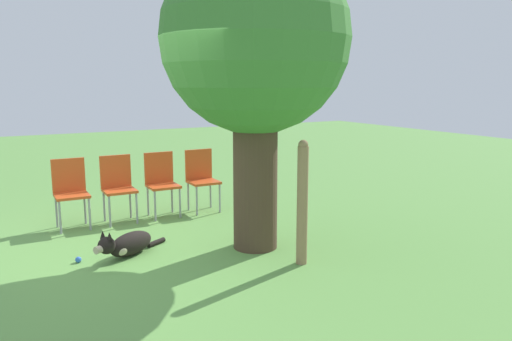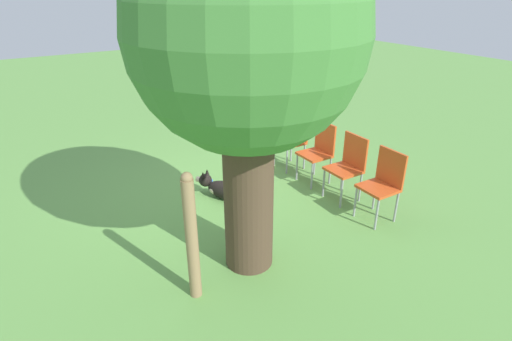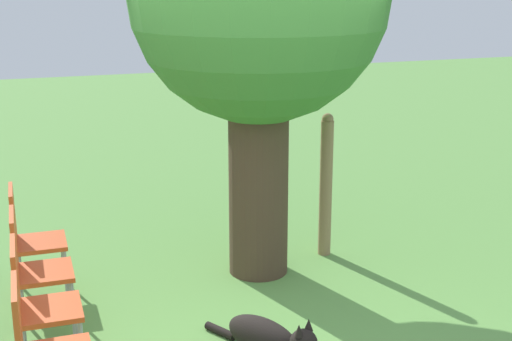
{
  "view_description": "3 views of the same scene",
  "coord_description": "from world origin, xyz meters",
  "px_view_note": "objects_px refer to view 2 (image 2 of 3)",
  "views": [
    {
      "loc": [
        5.57,
        -1.48,
        2.0
      ],
      "look_at": [
        0.45,
        1.38,
        0.96
      ],
      "focal_mm": 35.0,
      "sensor_mm": 36.0,
      "label": 1
    },
    {
      "loc": [
        2.34,
        4.55,
        2.91
      ],
      "look_at": [
        0.3,
        1.29,
        1.08
      ],
      "focal_mm": 28.0,
      "sensor_mm": 36.0,
      "label": 2
    },
    {
      "loc": [
        -1.57,
        -4.34,
        2.64
      ],
      "look_at": [
        0.39,
        1.29,
        0.98
      ],
      "focal_mm": 50.0,
      "sensor_mm": 36.0,
      "label": 3
    }
  ],
  "objects_px": {
    "dog": "(222,189)",
    "tennis_ball": "(211,181)",
    "red_chair_1": "(319,148)",
    "oak_tree": "(247,42)",
    "fence_post": "(192,237)",
    "red_chair_0": "(294,136)",
    "red_chair_3": "(384,181)",
    "red_chair_2": "(348,163)"
  },
  "relations": [
    {
      "from": "red_chair_0",
      "to": "red_chair_2",
      "type": "distance_m",
      "value": 1.3
    },
    {
      "from": "dog",
      "to": "red_chair_1",
      "type": "height_order",
      "value": "red_chair_1"
    },
    {
      "from": "oak_tree",
      "to": "fence_post",
      "type": "relative_size",
      "value": 2.58
    },
    {
      "from": "fence_post",
      "to": "red_chair_1",
      "type": "bearing_deg",
      "value": -153.75
    },
    {
      "from": "oak_tree",
      "to": "red_chair_1",
      "type": "bearing_deg",
      "value": -149.51
    },
    {
      "from": "red_chair_0",
      "to": "red_chair_3",
      "type": "distance_m",
      "value": 1.95
    },
    {
      "from": "dog",
      "to": "red_chair_2",
      "type": "bearing_deg",
      "value": -151.11
    },
    {
      "from": "red_chair_3",
      "to": "red_chair_0",
      "type": "bearing_deg",
      "value": -89.57
    },
    {
      "from": "oak_tree",
      "to": "dog",
      "type": "distance_m",
      "value": 2.74
    },
    {
      "from": "oak_tree",
      "to": "red_chair_2",
      "type": "bearing_deg",
      "value": -165.35
    },
    {
      "from": "fence_post",
      "to": "red_chair_1",
      "type": "xyz_separation_m",
      "value": [
        -2.72,
        -1.34,
        -0.15
      ]
    },
    {
      "from": "dog",
      "to": "fence_post",
      "type": "height_order",
      "value": "fence_post"
    },
    {
      "from": "red_chair_2",
      "to": "oak_tree",
      "type": "bearing_deg",
      "value": 15.38
    },
    {
      "from": "dog",
      "to": "red_chair_0",
      "type": "xyz_separation_m",
      "value": [
        -1.55,
        -0.35,
        0.41
      ]
    },
    {
      "from": "red_chair_2",
      "to": "tennis_ball",
      "type": "xyz_separation_m",
      "value": [
        1.48,
        -1.48,
        -0.52
      ]
    },
    {
      "from": "fence_post",
      "to": "red_chair_2",
      "type": "bearing_deg",
      "value": -165.69
    },
    {
      "from": "fence_post",
      "to": "tennis_ball",
      "type": "height_order",
      "value": "fence_post"
    },
    {
      "from": "dog",
      "to": "tennis_ball",
      "type": "relative_size",
      "value": 14.38
    },
    {
      "from": "dog",
      "to": "red_chair_3",
      "type": "xyz_separation_m",
      "value": [
        -1.54,
        1.6,
        0.41
      ]
    },
    {
      "from": "red_chair_0",
      "to": "red_chair_1",
      "type": "relative_size",
      "value": 1.0
    },
    {
      "from": "red_chair_3",
      "to": "tennis_ball",
      "type": "height_order",
      "value": "red_chair_3"
    },
    {
      "from": "red_chair_1",
      "to": "red_chair_3",
      "type": "bearing_deg",
      "value": 90.43
    },
    {
      "from": "dog",
      "to": "red_chair_1",
      "type": "xyz_separation_m",
      "value": [
        -1.55,
        0.3,
        0.41
      ]
    },
    {
      "from": "fence_post",
      "to": "red_chair_0",
      "type": "bearing_deg",
      "value": -143.85
    },
    {
      "from": "oak_tree",
      "to": "tennis_ball",
      "type": "height_order",
      "value": "oak_tree"
    },
    {
      "from": "red_chair_2",
      "to": "red_chair_3",
      "type": "height_order",
      "value": "same"
    },
    {
      "from": "dog",
      "to": "tennis_ball",
      "type": "height_order",
      "value": "dog"
    },
    {
      "from": "red_chair_1",
      "to": "dog",
      "type": "bearing_deg",
      "value": -10.31
    },
    {
      "from": "fence_post",
      "to": "red_chair_3",
      "type": "xyz_separation_m",
      "value": [
        -2.72,
        -0.04,
        -0.15
      ]
    },
    {
      "from": "red_chair_0",
      "to": "red_chair_2",
      "type": "xyz_separation_m",
      "value": [
        0.01,
        1.3,
        0.0
      ]
    },
    {
      "from": "fence_post",
      "to": "red_chair_1",
      "type": "relative_size",
      "value": 1.45
    },
    {
      "from": "red_chair_3",
      "to": "oak_tree",
      "type": "bearing_deg",
      "value": -3.11
    },
    {
      "from": "red_chair_0",
      "to": "red_chair_3",
      "type": "bearing_deg",
      "value": 90.43
    },
    {
      "from": "red_chair_0",
      "to": "red_chair_2",
      "type": "height_order",
      "value": "same"
    },
    {
      "from": "red_chair_0",
      "to": "red_chair_3",
      "type": "height_order",
      "value": "same"
    },
    {
      "from": "red_chair_2",
      "to": "tennis_ball",
      "type": "distance_m",
      "value": 2.16
    },
    {
      "from": "fence_post",
      "to": "tennis_ball",
      "type": "bearing_deg",
      "value": -119.68
    },
    {
      "from": "red_chair_3",
      "to": "red_chair_1",
      "type": "bearing_deg",
      "value": -89.57
    },
    {
      "from": "dog",
      "to": "red_chair_1",
      "type": "relative_size",
      "value": 1.02
    },
    {
      "from": "dog",
      "to": "red_chair_2",
      "type": "xyz_separation_m",
      "value": [
        -1.55,
        0.95,
        0.41
      ]
    },
    {
      "from": "fence_post",
      "to": "red_chair_2",
      "type": "xyz_separation_m",
      "value": [
        -2.72,
        -0.69,
        -0.15
      ]
    },
    {
      "from": "red_chair_0",
      "to": "dog",
      "type": "bearing_deg",
      "value": 13.29
    }
  ]
}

